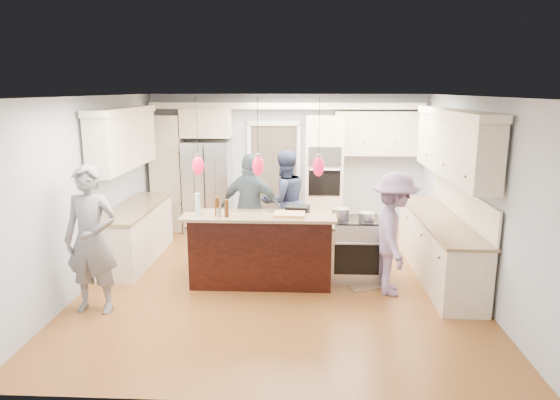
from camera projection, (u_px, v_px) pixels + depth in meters
The scene contains 23 objects.
ground_plane at pixel (279, 280), 7.47m from camera, with size 6.00×6.00×0.00m, color #9E5E2B.
room_shell at pixel (279, 159), 7.08m from camera, with size 5.54×6.04×2.72m.
refrigerator at pixel (208, 186), 9.92m from camera, with size 0.90×0.70×1.80m, color #B7B7BC.
oven_column at pixel (324, 175), 9.79m from camera, with size 0.72×0.69×2.30m.
back_upper_cabinets at pixel (248, 147), 9.84m from camera, with size 5.30×0.61×2.54m.
right_counter_run at pixel (444, 209), 7.42m from camera, with size 0.64×3.10×2.51m.
left_cabinets at pixel (132, 198), 8.14m from camera, with size 0.64×2.30×2.51m.
kitchen_island at pixel (263, 247), 7.45m from camera, with size 2.10×1.46×1.12m.
island_range at pixel (357, 249), 7.46m from camera, with size 0.82×0.71×0.92m.
pendant_lights at pixel (258, 166), 6.59m from camera, with size 1.75×0.15×1.03m.
person_bar_end at pixel (91, 240), 6.25m from camera, with size 0.69×0.45×1.90m, color slate.
person_far_left at pixel (284, 201), 8.67m from camera, with size 0.86×0.67×1.77m, color navy.
person_far_right at pixel (251, 208), 8.13m from camera, with size 1.04×0.43×1.78m, color #41535C.
person_range_side at pixel (394, 234), 6.83m from camera, with size 1.10×0.63×1.71m, color gray.
floor_rug at pixel (359, 277), 7.55m from camera, with size 0.67×0.98×0.01m, color olive.
water_bottle at pixel (198, 205), 6.67m from camera, with size 0.07×0.07×0.32m, color silver.
beer_bottle_a at pixel (199, 206), 6.81m from camera, with size 0.05×0.05×0.22m, color #42230B.
beer_bottle_b at pixel (227, 208), 6.66m from camera, with size 0.06×0.06×0.24m, color #42230B.
beer_bottle_c at pixel (217, 207), 6.70m from camera, with size 0.06×0.06×0.26m, color #42230B.
drink_can at pixel (219, 213), 6.66m from camera, with size 0.07×0.07×0.12m, color #B7B7BC.
cutting_board at pixel (289, 214), 6.76m from camera, with size 0.42×0.30×0.03m, color tan.
pot_large at pixel (341, 213), 7.38m from camera, with size 0.26×0.26×0.15m, color #B7B7BC.
pot_small at pixel (367, 216), 7.30m from camera, with size 0.23×0.23×0.11m, color #B7B7BC.
Camera 1 is at (0.36, -7.02, 2.80)m, focal length 32.00 mm.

